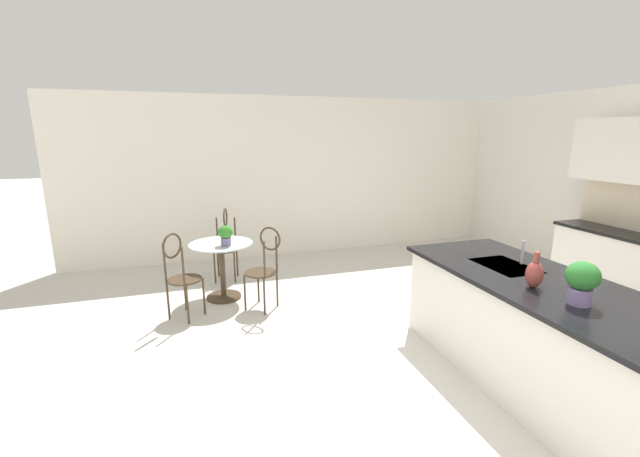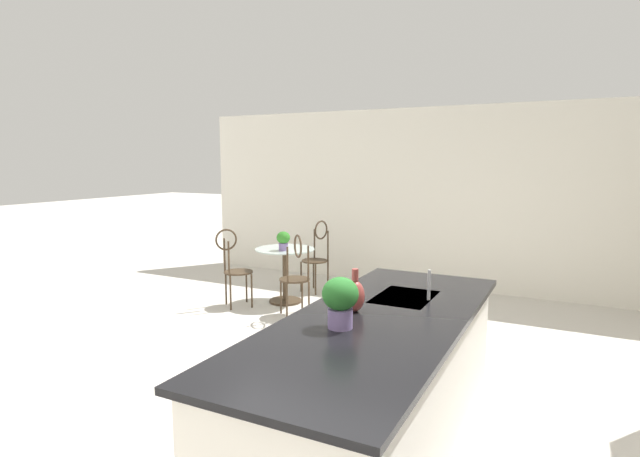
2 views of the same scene
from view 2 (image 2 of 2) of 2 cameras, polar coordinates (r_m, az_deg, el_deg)
name	(u,v)px [view 2 (image 2 of 2)]	position (r m, az deg, el deg)	size (l,w,h in m)	color
ground_plane	(289,404)	(4.25, -3.55, -19.15)	(40.00, 40.00, 0.00)	beige
wall_left_window	(432,198)	(7.79, 12.53, 3.32)	(0.12, 7.80, 2.70)	silver
kitchen_island	(377,385)	(3.47, 6.47, -17.09)	(2.80, 1.06, 0.92)	white
bistro_table	(285,270)	(6.88, -3.96, -4.68)	(0.80, 0.80, 0.74)	#3D2D1E
chair_near_window	(296,271)	(6.19, -2.74, -4.86)	(0.54, 0.54, 1.04)	#3D2D1E
chair_by_island	(317,253)	(7.43, -0.33, -2.74)	(0.52, 0.46, 1.04)	#3D2D1E
chair_toward_desk	(234,264)	(6.72, -9.70, -3.96)	(0.54, 0.54, 1.04)	#3D2D1E
sink_faucet	(429,285)	(3.73, 12.19, -6.23)	(0.02, 0.02, 0.22)	#B2B5BA
potted_plant_on_table	(283,240)	(6.66, -4.16, -1.26)	(0.18, 0.18, 0.25)	#7A669E
potted_plant_counter_near	(340,299)	(3.04, 2.30, -7.96)	(0.22, 0.22, 0.31)	#7A669E
vase_on_counter	(355,295)	(3.38, 3.96, -7.51)	(0.13, 0.13, 0.29)	#993D38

